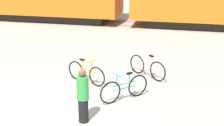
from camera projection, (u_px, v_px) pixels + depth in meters
ground_plane at (52, 109)px, 9.66m from camera, size 80.00×80.00×0.00m
rail_near at (124, 26)px, 20.75m from camera, size 37.53×0.07×0.01m
rail_far at (128, 22)px, 22.07m from camera, size 37.53×0.07×0.01m
bicycle_yellow at (86, 73)px, 11.47m from camera, size 1.63×0.80×0.92m
bicycle_silver at (147, 67)px, 12.02m from camera, size 1.52×1.14×0.96m
bicycle_teal at (124, 88)px, 10.12m from camera, size 1.34×1.31×0.94m
person_in_green at (83, 96)px, 8.66m from camera, size 0.34×0.34×1.60m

